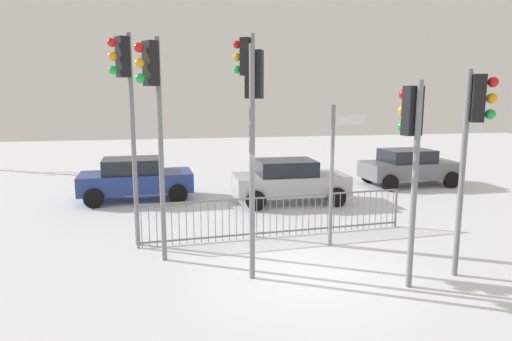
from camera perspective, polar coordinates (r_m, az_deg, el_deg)
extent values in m
plane|color=white|center=(9.40, 6.47, -13.03)|extent=(60.00, 60.00, 0.00)
cylinder|color=slate|center=(9.60, 24.89, -0.63)|extent=(0.11, 0.11, 4.10)
cube|color=black|center=(9.51, 26.51, 8.28)|extent=(0.33, 0.38, 0.90)
sphere|color=red|center=(9.58, 28.11, 9.96)|extent=(0.20, 0.20, 0.20)
sphere|color=orange|center=(9.58, 27.97, 8.17)|extent=(0.20, 0.20, 0.20)
sphere|color=green|center=(9.59, 27.83, 6.38)|extent=(0.20, 0.20, 0.20)
cylinder|color=slate|center=(8.53, -0.51, 0.60)|extent=(0.11, 0.11, 4.55)
cube|color=black|center=(8.59, -0.23, 12.20)|extent=(0.38, 0.34, 0.90)
sphere|color=red|center=(8.85, 0.19, 14.07)|extent=(0.20, 0.20, 0.20)
sphere|color=orange|center=(8.83, 0.19, 12.13)|extent=(0.20, 0.20, 0.20)
sphere|color=green|center=(8.83, 0.18, 10.19)|extent=(0.20, 0.20, 0.20)
cylinder|color=slate|center=(9.70, -12.09, 2.23)|extent=(0.11, 0.11, 4.80)
cube|color=black|center=(9.57, -13.36, 13.19)|extent=(0.35, 0.39, 0.90)
sphere|color=red|center=(9.47, -14.79, 15.00)|extent=(0.20, 0.20, 0.20)
sphere|color=orange|center=(9.45, -14.71, 13.19)|extent=(0.20, 0.20, 0.20)
sphere|color=green|center=(9.43, -14.63, 11.37)|extent=(0.20, 0.20, 0.20)
cylinder|color=slate|center=(8.69, 19.64, -2.03)|extent=(0.11, 0.11, 3.88)
cube|color=black|center=(8.66, 19.43, 7.23)|extent=(0.36, 0.28, 0.90)
sphere|color=red|center=(8.84, 18.45, 9.26)|extent=(0.20, 0.20, 0.20)
sphere|color=orange|center=(8.84, 18.35, 7.32)|extent=(0.20, 0.20, 0.20)
sphere|color=green|center=(8.86, 18.25, 5.39)|extent=(0.20, 0.20, 0.20)
cylinder|color=slate|center=(11.12, -0.43, 4.10)|extent=(0.11, 0.11, 5.09)
cube|color=black|center=(11.17, -1.25, 14.37)|extent=(0.36, 0.39, 0.90)
sphere|color=red|center=(11.30, -2.46, 15.83)|extent=(0.20, 0.20, 0.20)
sphere|color=orange|center=(11.27, -2.45, 14.32)|extent=(0.20, 0.20, 0.20)
sphere|color=green|center=(11.25, -2.44, 12.79)|extent=(0.20, 0.20, 0.20)
cylinder|color=slate|center=(10.90, -15.44, 3.45)|extent=(0.11, 0.11, 5.02)
cube|color=black|center=(10.80, -16.71, 13.76)|extent=(0.35, 0.39, 0.90)
sphere|color=red|center=(10.72, -18.03, 15.34)|extent=(0.20, 0.20, 0.20)
sphere|color=orange|center=(10.69, -17.94, 13.75)|extent=(0.20, 0.20, 0.20)
sphere|color=green|center=(10.67, -17.86, 12.14)|extent=(0.20, 0.20, 0.20)
cylinder|color=slate|center=(10.68, 9.67, -0.84)|extent=(0.09, 0.09, 3.40)
cube|color=white|center=(10.64, 11.93, 6.38)|extent=(0.70, 0.08, 0.22)
cube|color=slate|center=(11.39, 2.69, -3.40)|extent=(6.92, 0.49, 0.04)
cube|color=slate|center=(11.63, 2.65, -7.87)|extent=(6.92, 0.49, 0.04)
cylinder|color=slate|center=(11.01, -14.47, -6.99)|extent=(0.02, 0.02, 1.05)
cylinder|color=slate|center=(11.01, -13.54, -6.95)|extent=(0.02, 0.02, 1.05)
cylinder|color=slate|center=(11.01, -12.61, -6.90)|extent=(0.02, 0.02, 1.05)
cylinder|color=slate|center=(11.02, -11.68, -6.86)|extent=(0.02, 0.02, 1.05)
cylinder|color=slate|center=(11.03, -10.75, -6.81)|extent=(0.02, 0.02, 1.05)
cylinder|color=slate|center=(11.05, -9.82, -6.76)|extent=(0.02, 0.02, 1.05)
cylinder|color=slate|center=(11.06, -8.90, -6.71)|extent=(0.02, 0.02, 1.05)
cylinder|color=slate|center=(11.08, -7.98, -6.66)|extent=(0.02, 0.02, 1.05)
cylinder|color=slate|center=(11.10, -7.06, -6.61)|extent=(0.02, 0.02, 1.05)
cylinder|color=slate|center=(11.13, -6.15, -6.56)|extent=(0.02, 0.02, 1.05)
cylinder|color=slate|center=(11.15, -5.24, -6.50)|extent=(0.02, 0.02, 1.05)
cylinder|color=slate|center=(11.18, -4.34, -6.44)|extent=(0.02, 0.02, 1.05)
cylinder|color=slate|center=(11.21, -3.44, -6.39)|extent=(0.02, 0.02, 1.05)
cylinder|color=slate|center=(11.25, -2.55, -6.33)|extent=(0.02, 0.02, 1.05)
cylinder|color=slate|center=(11.29, -1.66, -6.27)|extent=(0.02, 0.02, 1.05)
cylinder|color=slate|center=(11.33, -0.78, -6.20)|extent=(0.02, 0.02, 1.05)
cylinder|color=slate|center=(11.37, 0.09, -6.14)|extent=(0.02, 0.02, 1.05)
cylinder|color=slate|center=(11.42, 0.96, -6.08)|extent=(0.02, 0.02, 1.05)
cylinder|color=slate|center=(11.47, 1.82, -6.01)|extent=(0.02, 0.02, 1.05)
cylinder|color=slate|center=(11.52, 2.67, -5.95)|extent=(0.02, 0.02, 1.05)
cylinder|color=slate|center=(11.57, 3.51, -5.88)|extent=(0.02, 0.02, 1.05)
cylinder|color=slate|center=(11.63, 4.35, -5.82)|extent=(0.02, 0.02, 1.05)
cylinder|color=slate|center=(11.69, 5.17, -5.75)|extent=(0.02, 0.02, 1.05)
cylinder|color=slate|center=(11.75, 5.99, -5.68)|extent=(0.02, 0.02, 1.05)
cylinder|color=slate|center=(11.81, 6.80, -5.62)|extent=(0.02, 0.02, 1.05)
cylinder|color=slate|center=(11.87, 7.60, -5.55)|extent=(0.02, 0.02, 1.05)
cylinder|color=slate|center=(11.94, 8.40, -5.48)|extent=(0.02, 0.02, 1.05)
cylinder|color=slate|center=(12.01, 9.18, -5.41)|extent=(0.02, 0.02, 1.05)
cylinder|color=slate|center=(12.08, 9.95, -5.34)|extent=(0.02, 0.02, 1.05)
cylinder|color=slate|center=(12.16, 10.71, -5.27)|extent=(0.02, 0.02, 1.05)
cylinder|color=slate|center=(12.24, 11.47, -5.20)|extent=(0.02, 0.02, 1.05)
cylinder|color=slate|center=(12.31, 12.21, -5.13)|extent=(0.02, 0.02, 1.05)
cylinder|color=slate|center=(12.40, 12.95, -5.07)|extent=(0.02, 0.02, 1.05)
cylinder|color=slate|center=(12.48, 13.67, -5.00)|extent=(0.02, 0.02, 1.05)
cylinder|color=slate|center=(12.56, 14.39, -4.93)|extent=(0.02, 0.02, 1.05)
cylinder|color=slate|center=(12.65, 15.09, -4.86)|extent=(0.02, 0.02, 1.05)
cylinder|color=slate|center=(12.74, 15.79, -4.79)|extent=(0.02, 0.02, 1.05)
cylinder|color=slate|center=(12.83, 16.47, -4.72)|extent=(0.02, 0.02, 1.05)
cylinder|color=slate|center=(12.92, 17.15, -4.65)|extent=(0.02, 0.02, 1.05)
cylinder|color=slate|center=(11.01, -14.94, -7.01)|extent=(0.06, 0.06, 1.05)
cylinder|color=slate|center=(12.97, 17.48, -4.62)|extent=(0.06, 0.06, 1.05)
cube|color=navy|center=(16.06, -15.06, -1.39)|extent=(3.89, 1.90, 0.65)
cube|color=#1E232D|center=(15.97, -15.69, 0.53)|extent=(1.98, 1.60, 0.55)
cylinder|color=black|center=(16.99, -10.44, -1.74)|extent=(0.65, 0.25, 0.64)
cylinder|color=black|center=(15.33, -9.98, -2.96)|extent=(0.65, 0.25, 0.64)
cylinder|color=black|center=(17.02, -19.54, -2.12)|extent=(0.65, 0.25, 0.64)
cylinder|color=black|center=(15.37, -20.08, -3.36)|extent=(0.65, 0.25, 0.64)
cube|color=slate|center=(19.08, 19.07, 0.12)|extent=(3.86, 1.84, 0.65)
cube|color=#1E232D|center=(18.93, 18.78, 1.74)|extent=(1.95, 1.57, 0.55)
cylinder|color=black|center=(20.57, 20.94, -0.26)|extent=(0.65, 0.24, 0.64)
cylinder|color=black|center=(19.22, 23.77, -1.10)|extent=(0.65, 0.24, 0.64)
cylinder|color=black|center=(19.19, 14.26, -0.59)|extent=(0.65, 0.24, 0.64)
cylinder|color=black|center=(17.73, 16.79, -1.52)|extent=(0.65, 0.24, 0.64)
cube|color=#B2B5BA|center=(15.16, 4.39, -1.72)|extent=(3.82, 1.73, 0.65)
cube|color=#1E232D|center=(15.02, 3.87, 0.32)|extent=(1.91, 1.52, 0.55)
cylinder|color=black|center=(16.41, 8.16, -2.08)|extent=(0.64, 0.23, 0.64)
cylinder|color=black|center=(14.85, 10.28, -3.37)|extent=(0.64, 0.23, 0.64)
cylinder|color=black|center=(15.75, -1.18, -2.47)|extent=(0.64, 0.23, 0.64)
cylinder|color=black|center=(14.12, -0.03, -3.88)|extent=(0.64, 0.23, 0.64)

